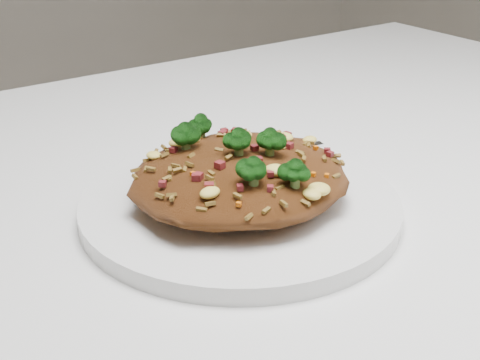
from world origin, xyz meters
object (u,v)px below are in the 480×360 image
Objects in this scene: plate at (240,205)px; fried_rice at (240,168)px; fork at (251,156)px; dining_table at (253,279)px.

fried_rice reaches higher than plate.
fork is at bearing 47.83° from plate.
dining_table is 7.40× the size of fork.
plate is at bearing -121.65° from fork.
dining_table is at bearing 39.79° from plate.
plate reaches higher than dining_table.
dining_table is 6.91× the size of fried_rice.
fork is (0.05, 0.06, 0.01)m from plate.
fried_rice reaches higher than dining_table.
fork is at bearing 57.98° from dining_table.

